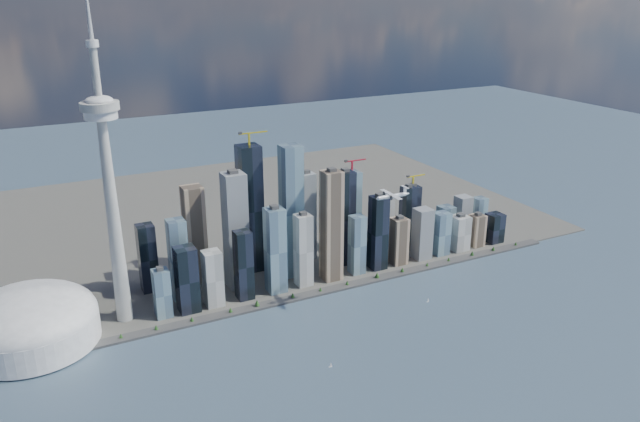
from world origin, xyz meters
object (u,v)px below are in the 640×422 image
dome_stadium (30,321)px  sailboat_west (331,365)px  airplane (392,196)px  sailboat_east (428,300)px  needle_tower (109,184)px

dome_stadium → sailboat_west: bearing=-34.6°
airplane → sailboat_east: size_ratio=7.72×
dome_stadium → sailboat_east: bearing=-14.8°
needle_tower → dome_stadium: bearing=-175.9°
airplane → sailboat_west: bearing=-146.0°
sailboat_west → sailboat_east: size_ratio=1.00×
needle_tower → dome_stadium: size_ratio=2.75×
needle_tower → sailboat_west: size_ratio=67.89×
dome_stadium → sailboat_west: 462.73m
sailboat_west → airplane: bearing=34.2°
needle_tower → sailboat_east: needle_tower is taller
needle_tower → sailboat_east: size_ratio=67.72×
needle_tower → sailboat_west: (239.73, -271.86, -233.24)m
sailboat_west → dome_stadium: bearing=146.7°
dome_stadium → airplane: airplane is taller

